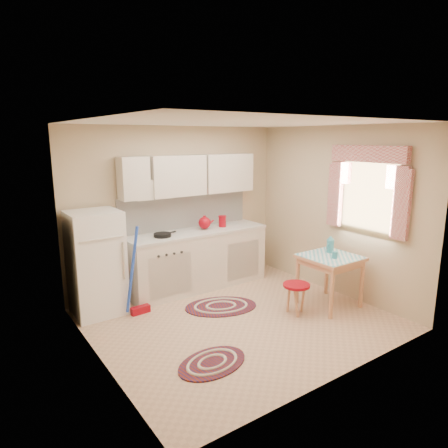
{
  "coord_description": "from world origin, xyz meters",
  "views": [
    {
      "loc": [
        -2.93,
        -3.86,
        2.33
      ],
      "look_at": [
        -0.06,
        0.25,
        1.24
      ],
      "focal_mm": 32.0,
      "sensor_mm": 36.0,
      "label": 1
    }
  ],
  "objects": [
    {
      "name": "stool",
      "position": [
        0.73,
        -0.3,
        0.21
      ],
      "size": [
        0.45,
        0.45,
        0.42
      ],
      "primitive_type": "cylinder",
      "rotation": [
        0.0,
        0.0,
        0.3
      ],
      "color": "#980512",
      "rests_on": "ground"
    },
    {
      "name": "table",
      "position": [
        1.31,
        -0.36,
        0.36
      ],
      "size": [
        0.72,
        0.72,
        0.72
      ],
      "primitive_type": "cube",
      "color": "tan",
      "rests_on": "ground"
    },
    {
      "name": "room_shell",
      "position": [
        0.16,
        0.24,
        1.6
      ],
      "size": [
        3.64,
        3.6,
        2.52
      ],
      "color": "tan",
      "rests_on": "ground"
    },
    {
      "name": "mug",
      "position": [
        1.27,
        -0.46,
        0.77
      ],
      "size": [
        0.08,
        0.08,
        0.1
      ],
      "primitive_type": "cylinder",
      "rotation": [
        0.0,
        0.0,
        -0.07
      ],
      "color": "teal",
      "rests_on": "table"
    },
    {
      "name": "countertop",
      "position": [
        0.16,
        1.3,
        0.9
      ],
      "size": [
        2.27,
        0.62,
        0.04
      ],
      "primitive_type": "cube",
      "color": "silver",
      "rests_on": "base_cabinets"
    },
    {
      "name": "red_kettle",
      "position": [
        0.3,
        1.3,
        1.03
      ],
      "size": [
        0.23,
        0.21,
        0.21
      ],
      "primitive_type": null,
      "rotation": [
        0.0,
        0.0,
        -0.1
      ],
      "color": "#980512",
      "rests_on": "countertop"
    },
    {
      "name": "base_cabinets",
      "position": [
        0.16,
        1.3,
        0.44
      ],
      "size": [
        2.25,
        0.6,
        0.88
      ],
      "primitive_type": "cube",
      "color": "beige",
      "rests_on": "ground"
    },
    {
      "name": "frying_pan",
      "position": [
        -0.46,
        1.25,
        0.94
      ],
      "size": [
        0.32,
        0.32,
        0.05
      ],
      "primitive_type": "cylinder",
      "rotation": [
        0.0,
        0.0,
        0.3
      ],
      "color": "black",
      "rests_on": "countertop"
    },
    {
      "name": "rug_left",
      "position": [
        -0.86,
        -0.68,
        0.01
      ],
      "size": [
        0.88,
        0.66,
        0.02
      ],
      "primitive_type": null,
      "rotation": [
        0.0,
        0.0,
        0.15
      ],
      "color": "maroon",
      "rests_on": "ground"
    },
    {
      "name": "broom",
      "position": [
        -0.99,
        0.9,
        0.6
      ],
      "size": [
        0.29,
        0.14,
        1.2
      ],
      "primitive_type": null,
      "rotation": [
        0.0,
        0.0,
        0.06
      ],
      "color": "blue",
      "rests_on": "ground"
    },
    {
      "name": "coffee_pot",
      "position": [
        1.43,
        -0.24,
        0.85
      ],
      "size": [
        0.14,
        0.13,
        0.25
      ],
      "primitive_type": null,
      "rotation": [
        0.0,
        0.0,
        0.18
      ],
      "color": "teal",
      "rests_on": "table"
    },
    {
      "name": "fridge",
      "position": [
        -1.43,
        1.25,
        0.7
      ],
      "size": [
        0.65,
        0.6,
        1.4
      ],
      "primitive_type": "cube",
      "color": "white",
      "rests_on": "ground"
    },
    {
      "name": "rug_center",
      "position": [
        0.02,
        0.45,
        0.01
      ],
      "size": [
        1.19,
        1.0,
        0.02
      ],
      "primitive_type": null,
      "rotation": [
        0.0,
        0.0,
        -0.39
      ],
      "color": "maroon",
      "rests_on": "ground"
    },
    {
      "name": "red_canister",
      "position": [
        0.64,
        1.3,
        1.0
      ],
      "size": [
        0.14,
        0.14,
        0.16
      ],
      "primitive_type": "cylinder",
      "rotation": [
        0.0,
        0.0,
        -0.21
      ],
      "color": "#980512",
      "rests_on": "countertop"
    }
  ]
}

